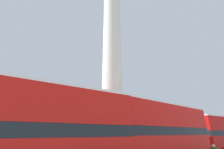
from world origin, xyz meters
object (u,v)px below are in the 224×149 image
Objects in this scene: bus_a at (157,131)px; bus_c at (20,131)px; street_lamp at (80,123)px; monument_column at (112,73)px.

bus_c is (-8.87, -0.26, -0.01)m from bus_a.
bus_a is 2.05× the size of street_lamp.
monument_column is 2.43× the size of bus_c.
monument_column is 6.70m from street_lamp.
bus_a is at bearing -23.48° from street_lamp.
bus_a is 5.70m from street_lamp.
bus_c is at bearing 178.01° from bus_a.
monument_column reaches higher than bus_a.
street_lamp is at bearing -155.56° from monument_column.
street_lamp reaches higher than bus_c.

